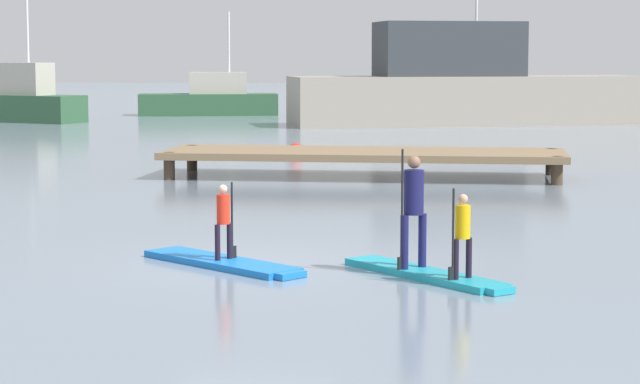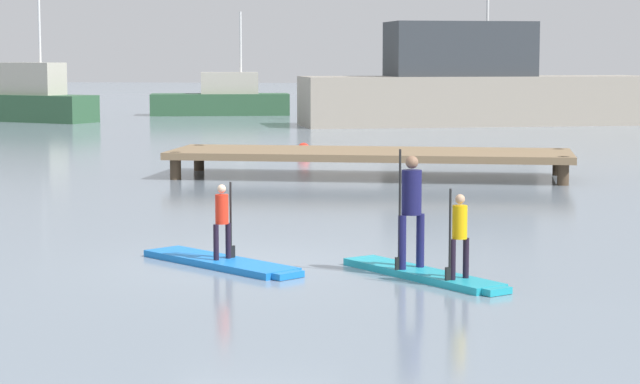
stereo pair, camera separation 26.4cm
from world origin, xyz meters
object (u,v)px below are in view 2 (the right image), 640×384
object	(u,v)px
paddler_adult	(411,204)
paddleboard_far	(424,275)
fishing_boat_white_large	(472,87)
paddler_child_solo	(223,217)
paddler_child_front	(459,231)
motor_boat_small_navy	(19,100)
mooring_buoy_near	(304,149)
paddleboard_near	(222,263)
trawler_grey_distant	(222,100)

from	to	relation	value
paddler_adult	paddleboard_far	bearing A→B (deg)	-45.49
fishing_boat_white_large	paddler_adult	bearing A→B (deg)	-90.18
paddler_child_solo	paddler_child_front	xyz separation A→B (m)	(3.50, -1.13, 0.02)
paddleboard_far	motor_boat_small_navy	distance (m)	44.12
mooring_buoy_near	paddleboard_near	bearing A→B (deg)	-84.51
paddleboard_near	trawler_grey_distant	distance (m)	46.29
paddleboard_near	trawler_grey_distant	size ratio (longest dim) A/B	0.37
paddleboard_far	trawler_grey_distant	world-z (taller)	trawler_grey_distant
fishing_boat_white_large	mooring_buoy_near	distance (m)	18.48
mooring_buoy_near	trawler_grey_distant	bearing A→B (deg)	108.16
motor_boat_small_navy	trawler_grey_distant	bearing A→B (deg)	41.07
paddler_child_solo	paddler_adult	bearing A→B (deg)	-7.79
fishing_boat_white_large	motor_boat_small_navy	world-z (taller)	fishing_boat_white_large
paddler_child_solo	motor_boat_small_navy	world-z (taller)	motor_boat_small_navy
paddler_adult	paddleboard_near	bearing A→B (deg)	172.44
paddler_child_solo	fishing_boat_white_large	bearing A→B (deg)	85.57
paddler_adult	mooring_buoy_near	distance (m)	20.91
fishing_boat_white_large	motor_boat_small_navy	size ratio (longest dim) A/B	1.87
mooring_buoy_near	paddler_child_solo	bearing A→B (deg)	-84.50
paddler_adult	trawler_grey_distant	bearing A→B (deg)	105.92
paddler_child_front	mooring_buoy_near	bearing A→B (deg)	104.41
paddler_child_solo	trawler_grey_distant	bearing A→B (deg)	102.71
trawler_grey_distant	mooring_buoy_near	distance (m)	26.49
paddleboard_near	paddler_adult	xyz separation A→B (m)	(2.81, -0.37, 0.97)
paddler_child_solo	trawler_grey_distant	world-z (taller)	trawler_grey_distant
paddler_child_solo	motor_boat_small_navy	size ratio (longest dim) A/B	0.13
paddler_adult	mooring_buoy_near	world-z (taller)	paddler_adult
fishing_boat_white_large	paddleboard_near	bearing A→B (deg)	-94.44
fishing_boat_white_large	paddler_child_front	bearing A→B (deg)	-89.16
paddleboard_near	paddler_child_solo	size ratio (longest dim) A/B	2.41
paddler_child_solo	paddler_adult	xyz separation A→B (m)	(2.80, -0.38, 0.29)
fishing_boat_white_large	trawler_grey_distant	distance (m)	15.08
paddler_child_front	fishing_boat_white_large	xyz separation A→B (m)	(-0.57, 38.87, 0.97)
trawler_grey_distant	paddleboard_near	bearing A→B (deg)	-77.30
paddleboard_near	paddler_child_front	xyz separation A→B (m)	(3.50, -1.12, 0.70)
mooring_buoy_near	paddler_child_front	bearing A→B (deg)	-75.59
paddler_adult	paddler_child_front	world-z (taller)	paddler_adult
paddler_adult	fishing_boat_white_large	size ratio (longest dim) A/B	0.11
paddler_child_solo	fishing_boat_white_large	size ratio (longest dim) A/B	0.07
fishing_boat_white_large	paddleboard_far	bearing A→B (deg)	-89.88
paddler_child_solo	paddler_child_front	bearing A→B (deg)	-17.91
paddleboard_near	paddleboard_far	bearing A→B (deg)	-10.92
paddler_adult	motor_boat_small_navy	xyz separation A→B (m)	(-21.20, 38.36, -0.04)
paddleboard_far	trawler_grey_distant	bearing A→B (deg)	106.09
paddler_adult	motor_boat_small_navy	size ratio (longest dim) A/B	0.20
paddler_child_front	motor_boat_small_navy	bearing A→B (deg)	119.24
paddler_adult	paddler_child_front	distance (m)	1.05
paddleboard_far	fishing_boat_white_large	world-z (taller)	fishing_boat_white_large
paddler_child_solo	trawler_grey_distant	size ratio (longest dim) A/B	0.15
paddler_adult	paddler_child_front	xyz separation A→B (m)	(0.69, -0.75, -0.27)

